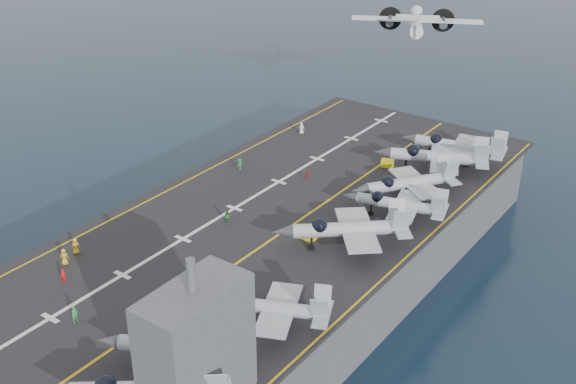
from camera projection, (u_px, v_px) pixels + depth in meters
The scene contains 28 objects.
ground at pixel (271, 288), 98.35m from camera, with size 500.00×500.00×0.00m, color #142135.
hull at pixel (270, 256), 96.10m from camera, with size 36.00×90.00×10.00m, color #56595E.
flight_deck at pixel (270, 222), 93.75m from camera, with size 38.00×92.00×0.40m, color black.
foul_line at pixel (289, 228), 92.08m from camera, with size 0.35×90.00×0.02m, color gold.
landing_centerline at pixel (234, 208), 96.79m from camera, with size 0.50×90.00×0.02m, color silver.
deck_edge_port at pixel (175, 187), 102.54m from camera, with size 0.25×90.00×0.02m, color gold.
deck_edge_stbd at pixel (396, 266), 83.96m from camera, with size 0.25×90.00×0.02m, color gold.
island_superstructure at pixel (196, 335), 60.74m from camera, with size 5.00×10.00×15.00m, color #56595E, non-canonical shape.
fighter_jet_1 at pixel (183, 346), 67.13m from camera, with size 17.56×15.63×5.09m, color gray, non-canonical shape.
fighter_jet_2 at pixel (271, 306), 72.87m from camera, with size 16.62×14.27×4.87m, color gray, non-canonical shape.
fighter_jet_4 at pixel (350, 228), 86.35m from camera, with size 19.62×19.06×5.71m, color #929BA1, non-canonical shape.
fighter_jet_5 at pixel (400, 204), 92.90m from camera, with size 15.62×12.39×4.76m, color #979FA8, non-canonical shape.
fighter_jet_6 at pixel (410, 182), 98.07m from camera, with size 17.14×18.24×5.27m, color #9098A1, non-canonical shape.
fighter_jet_7 at pixel (438, 156), 105.18m from camera, with size 19.62×16.83×5.75m, color #9AA0A9, non-canonical shape.
fighter_jet_8 at pixel (459, 145), 108.92m from camera, with size 17.71×13.58×5.52m, color #8F979C, non-canonical shape.
tow_cart_a at pixel (218, 293), 78.20m from camera, with size 1.92×1.33×1.10m, color yellow, non-canonical shape.
tow_cart_b at pixel (308, 234), 89.46m from camera, with size 2.18×1.44×1.29m, color yellow, non-canonical shape.
tow_cart_c at pixel (387, 163), 108.51m from camera, with size 2.14×1.75×1.11m, color yellow, non-canonical shape.
crew_0 at pixel (64, 257), 83.92m from camera, with size 1.48×1.42×2.06m, color gold.
crew_1 at pixel (63, 277), 80.37m from camera, with size 1.35×1.19×1.88m, color #B21919.
crew_2 at pixel (228, 216), 92.96m from camera, with size 1.23×0.93×1.85m, color #2A822D.
crew_3 at pixel (240, 164), 107.25m from camera, with size 0.87×1.17×1.80m, color #287F38.
crew_4 at pixel (307, 175), 104.23m from camera, with size 1.04×1.16×1.61m, color red.
crew_5 at pixel (302, 128), 119.98m from camera, with size 1.38×1.33×1.93m, color white.
crew_6 at pixel (75, 314), 74.07m from camera, with size 0.94×1.27×1.97m, color green.
crew_7 at pixel (138, 327), 72.19m from camera, with size 1.26×0.93×1.93m, color #268C33.
transport_plane at pixel (416, 27), 132.93m from camera, with size 28.53×25.21×5.62m, color #BABCBE, non-canonical shape.
crew_8 at pixel (76, 246), 86.07m from camera, with size 1.48×1.42×2.06m, color gold.
Camera 1 is at (49.91, -64.91, 56.08)m, focal length 45.00 mm.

